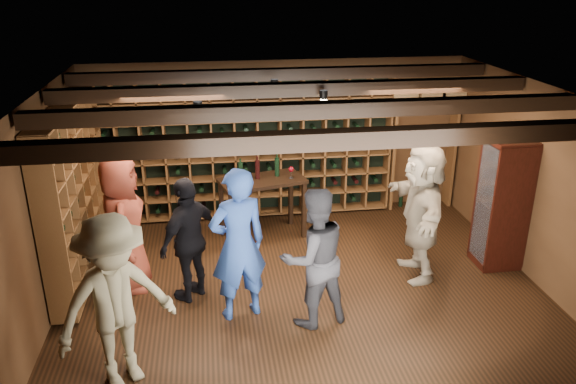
{
  "coord_description": "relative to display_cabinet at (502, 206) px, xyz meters",
  "views": [
    {
      "loc": [
        -1.09,
        -6.18,
        3.8
      ],
      "look_at": [
        -0.16,
        0.2,
        1.23
      ],
      "focal_mm": 35.0,
      "sensor_mm": 36.0,
      "label": 1
    }
  ],
  "objects": [
    {
      "name": "wine_rack_back",
      "position": [
        -3.24,
        2.13,
        0.29
      ],
      "size": [
        4.65,
        0.3,
        2.2
      ],
      "color": "brown",
      "rests_on": "ground"
    },
    {
      "name": "room_shell",
      "position": [
        -2.71,
        -0.15,
        1.56
      ],
      "size": [
        6.0,
        6.0,
        6.0
      ],
      "color": "#4F321B",
      "rests_on": "ground"
    },
    {
      "name": "guest_beige",
      "position": [
        -1.17,
        -0.11,
        0.05
      ],
      "size": [
        0.67,
        1.71,
        1.81
      ],
      "primitive_type": "imported",
      "rotation": [
        0.0,
        0.0,
        4.63
      ],
      "color": "gray",
      "rests_on": "ground"
    },
    {
      "name": "man_blue_shirt",
      "position": [
        -3.55,
        -0.73,
        0.06
      ],
      "size": [
        0.76,
        0.61,
        1.83
      ],
      "primitive_type": "imported",
      "rotation": [
        0.0,
        0.0,
        3.44
      ],
      "color": "navy",
      "rests_on": "ground"
    },
    {
      "name": "tasting_table",
      "position": [
        -3.07,
        1.3,
        -0.04
      ],
      "size": [
        1.34,
        0.9,
        1.21
      ],
      "rotation": [
        0.0,
        0.0,
        0.25
      ],
      "color": "black",
      "rests_on": "ground"
    },
    {
      "name": "wine_rack_left",
      "position": [
        -5.54,
        0.62,
        0.29
      ],
      "size": [
        0.3,
        2.65,
        2.2
      ],
      "color": "brown",
      "rests_on": "ground"
    },
    {
      "name": "guest_woman_black",
      "position": [
        -4.1,
        -0.25,
        -0.07
      ],
      "size": [
        0.91,
        0.93,
        1.57
      ],
      "primitive_type": "imported",
      "rotation": [
        0.0,
        0.0,
        3.96
      ],
      "color": "black",
      "rests_on": "ground"
    },
    {
      "name": "display_cabinet",
      "position": [
        0.0,
        0.0,
        0.0
      ],
      "size": [
        0.55,
        0.5,
        1.75
      ],
      "color": "black",
      "rests_on": "ground"
    },
    {
      "name": "crate_shelf",
      "position": [
        -0.31,
        2.12,
        0.71
      ],
      "size": [
        1.2,
        0.32,
        2.07
      ],
      "color": "brown",
      "rests_on": "ground"
    },
    {
      "name": "guest_red_floral",
      "position": [
        -4.91,
        0.09,
        0.02
      ],
      "size": [
        0.58,
        0.87,
        1.75
      ],
      "primitive_type": "imported",
      "rotation": [
        0.0,
        0.0,
        1.6
      ],
      "color": "maroon",
      "rests_on": "ground"
    },
    {
      "name": "guest_khaki",
      "position": [
        -4.76,
        -1.71,
        0.04
      ],
      "size": [
        1.33,
        1.15,
        1.79
      ],
      "primitive_type": "imported",
      "rotation": [
        0.0,
        0.0,
        0.53
      ],
      "color": "#7F7657",
      "rests_on": "ground"
    },
    {
      "name": "man_grey_suit",
      "position": [
        -2.73,
        -0.98,
        -0.03
      ],
      "size": [
        0.94,
        0.81,
        1.64
      ],
      "primitive_type": "imported",
      "rotation": [
        0.0,
        0.0,
        3.41
      ],
      "color": "black",
      "rests_on": "ground"
    },
    {
      "name": "ground",
      "position": [
        -2.71,
        -0.2,
        -0.86
      ],
      "size": [
        6.0,
        6.0,
        0.0
      ],
      "primitive_type": "plane",
      "color": "black",
      "rests_on": "ground"
    }
  ]
}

